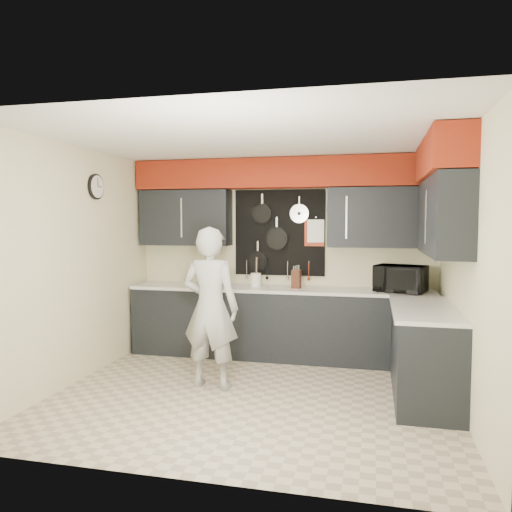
% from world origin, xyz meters
% --- Properties ---
extents(ground, '(4.00, 4.00, 0.00)m').
position_xyz_m(ground, '(0.00, 0.00, 0.00)').
color(ground, beige).
rests_on(ground, ground).
extents(back_wall_assembly, '(4.00, 0.36, 2.60)m').
position_xyz_m(back_wall_assembly, '(0.01, 1.60, 2.01)').
color(back_wall_assembly, beige).
rests_on(back_wall_assembly, ground).
extents(right_wall_assembly, '(0.36, 3.50, 2.60)m').
position_xyz_m(right_wall_assembly, '(1.85, 0.26, 1.94)').
color(right_wall_assembly, beige).
rests_on(right_wall_assembly, ground).
extents(left_wall_assembly, '(0.05, 3.50, 2.60)m').
position_xyz_m(left_wall_assembly, '(-1.99, 0.02, 1.33)').
color(left_wall_assembly, beige).
rests_on(left_wall_assembly, ground).
extents(base_cabinets, '(3.95, 2.20, 0.92)m').
position_xyz_m(base_cabinets, '(0.49, 1.13, 0.46)').
color(base_cabinets, black).
rests_on(base_cabinets, ground).
extents(microwave, '(0.68, 0.56, 0.32)m').
position_xyz_m(microwave, '(1.51, 1.40, 1.08)').
color(microwave, black).
rests_on(microwave, base_cabinets).
extents(knife_block, '(0.12, 0.12, 0.24)m').
position_xyz_m(knife_block, '(0.22, 1.44, 1.04)').
color(knife_block, '#3C1A13').
rests_on(knife_block, base_cabinets).
extents(utensil_crock, '(0.14, 0.14, 0.18)m').
position_xyz_m(utensil_crock, '(-0.32, 1.48, 1.01)').
color(utensil_crock, white).
rests_on(utensil_crock, base_cabinets).
extents(coffee_maker, '(0.18, 0.22, 0.32)m').
position_xyz_m(coffee_maker, '(-0.86, 1.44, 1.08)').
color(coffee_maker, black).
rests_on(coffee_maker, base_cabinets).
extents(person, '(0.66, 0.47, 1.72)m').
position_xyz_m(person, '(-0.50, 0.13, 0.86)').
color(person, '#A7A7A4').
rests_on(person, ground).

